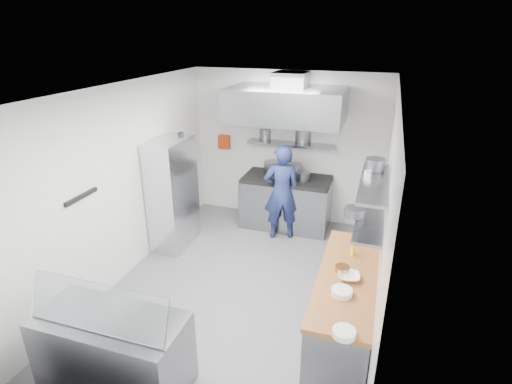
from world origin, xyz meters
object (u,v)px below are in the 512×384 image
(display_case, at_px, (114,352))
(wire_rack, at_px, (173,194))
(chef, at_px, (281,193))
(gas_range, at_px, (286,203))

(display_case, bearing_deg, wire_rack, 106.84)
(wire_rack, distance_m, display_case, 3.01)
(chef, relative_size, wire_rack, 0.92)
(chef, bearing_deg, gas_range, -109.22)
(chef, distance_m, wire_rack, 1.83)
(wire_rack, bearing_deg, display_case, -73.16)
(wire_rack, height_order, display_case, wire_rack)
(gas_range, relative_size, wire_rack, 0.86)
(chef, height_order, display_case, chef)
(display_case, bearing_deg, gas_range, 79.38)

